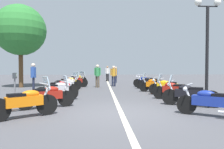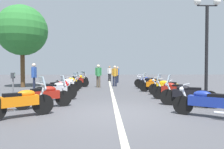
# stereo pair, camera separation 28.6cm
# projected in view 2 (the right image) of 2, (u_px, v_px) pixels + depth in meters

# --- Properties ---
(ground_plane) EXTENTS (80.00, 80.00, 0.00)m
(ground_plane) POSITION_uv_depth(u_px,v_px,m) (117.00, 113.00, 6.86)
(ground_plane) COLOR #4C4C51
(lane_centre_stripe) EXTENTS (29.20, 0.16, 0.01)m
(lane_centre_stripe) POSITION_uv_depth(u_px,v_px,m) (112.00, 91.00, 13.55)
(lane_centre_stripe) COLOR beige
(lane_centre_stripe) RESTS_ON ground_plane
(motorcycle_left_row_0) EXTENTS (1.32, 1.70, 1.21)m
(motorcycle_left_row_0) POSITION_uv_depth(u_px,v_px,m) (21.00, 102.00, 6.21)
(motorcycle_left_row_0) COLOR black
(motorcycle_left_row_0) RESTS_ON ground_plane
(motorcycle_left_row_1) EXTENTS (1.11, 1.91, 1.19)m
(motorcycle_left_row_1) POSITION_uv_depth(u_px,v_px,m) (45.00, 95.00, 7.74)
(motorcycle_left_row_1) COLOR black
(motorcycle_left_row_1) RESTS_ON ground_plane
(motorcycle_left_row_2) EXTENTS (1.02, 1.87, 1.00)m
(motorcycle_left_row_2) POSITION_uv_depth(u_px,v_px,m) (56.00, 90.00, 9.50)
(motorcycle_left_row_2) COLOR black
(motorcycle_left_row_2) RESTS_ON ground_plane
(motorcycle_left_row_3) EXTENTS (1.25, 1.69, 0.99)m
(motorcycle_left_row_3) POSITION_uv_depth(u_px,v_px,m) (60.00, 87.00, 11.11)
(motorcycle_left_row_3) COLOR black
(motorcycle_left_row_3) RESTS_ON ground_plane
(motorcycle_left_row_4) EXTENTS (1.41, 1.76, 1.21)m
(motorcycle_left_row_4) POSITION_uv_depth(u_px,v_px,m) (65.00, 85.00, 12.74)
(motorcycle_left_row_4) COLOR black
(motorcycle_left_row_4) RESTS_ON ground_plane
(motorcycle_left_row_5) EXTENTS (1.31, 1.79, 1.21)m
(motorcycle_left_row_5) POSITION_uv_depth(u_px,v_px,m) (69.00, 83.00, 14.33)
(motorcycle_left_row_5) COLOR black
(motorcycle_left_row_5) RESTS_ON ground_plane
(motorcycle_left_row_6) EXTENTS (1.28, 1.88, 1.22)m
(motorcycle_left_row_6) POSITION_uv_depth(u_px,v_px,m) (76.00, 81.00, 15.83)
(motorcycle_left_row_6) COLOR black
(motorcycle_left_row_6) RESTS_ON ground_plane
(motorcycle_left_row_7) EXTENTS (1.29, 1.73, 1.21)m
(motorcycle_left_row_7) POSITION_uv_depth(u_px,v_px,m) (76.00, 80.00, 17.44)
(motorcycle_left_row_7) COLOR black
(motorcycle_left_row_7) RESTS_ON ground_plane
(motorcycle_left_row_8) EXTENTS (1.23, 1.80, 1.01)m
(motorcycle_left_row_8) POSITION_uv_depth(u_px,v_px,m) (78.00, 79.00, 19.08)
(motorcycle_left_row_8) COLOR black
(motorcycle_left_row_8) RESTS_ON ground_plane
(motorcycle_right_row_0) EXTENTS (1.36, 1.79, 0.98)m
(motorcycle_right_row_0) POSITION_uv_depth(u_px,v_px,m) (208.00, 103.00, 6.23)
(motorcycle_right_row_0) COLOR black
(motorcycle_right_row_0) RESTS_ON ground_plane
(motorcycle_right_row_1) EXTENTS (1.11, 1.99, 1.21)m
(motorcycle_right_row_1) POSITION_uv_depth(u_px,v_px,m) (187.00, 94.00, 8.03)
(motorcycle_right_row_1) COLOR black
(motorcycle_right_row_1) RESTS_ON ground_plane
(motorcycle_right_row_2) EXTENTS (1.20, 1.75, 1.20)m
(motorcycle_right_row_2) POSITION_uv_depth(u_px,v_px,m) (172.00, 90.00, 9.59)
(motorcycle_right_row_2) COLOR black
(motorcycle_right_row_2) RESTS_ON ground_plane
(motorcycle_right_row_3) EXTENTS (1.14, 1.86, 0.99)m
(motorcycle_right_row_3) POSITION_uv_depth(u_px,v_px,m) (167.00, 87.00, 11.22)
(motorcycle_right_row_3) COLOR black
(motorcycle_right_row_3) RESTS_ON ground_plane
(motorcycle_right_row_4) EXTENTS (1.15, 1.83, 1.19)m
(motorcycle_right_row_4) POSITION_uv_depth(u_px,v_px,m) (155.00, 85.00, 12.70)
(motorcycle_right_row_4) COLOR black
(motorcycle_right_row_4) RESTS_ON ground_plane
(motorcycle_right_row_5) EXTENTS (1.29, 1.90, 1.00)m
(motorcycle_right_row_5) POSITION_uv_depth(u_px,v_px,m) (151.00, 83.00, 14.52)
(motorcycle_right_row_5) COLOR black
(motorcycle_right_row_5) RESTS_ON ground_plane
(motorcycle_right_row_6) EXTENTS (1.11, 1.89, 0.99)m
(motorcycle_right_row_6) POSITION_uv_depth(u_px,v_px,m) (147.00, 81.00, 15.94)
(motorcycle_right_row_6) COLOR black
(motorcycle_right_row_6) RESTS_ON ground_plane
(street_lamp_twin_globe) EXTENTS (0.32, 1.22, 4.62)m
(street_lamp_twin_globe) POSITION_uv_depth(u_px,v_px,m) (207.00, 30.00, 9.44)
(street_lamp_twin_globe) COLOR black
(street_lamp_twin_globe) RESTS_ON ground_plane
(parking_meter) EXTENTS (0.19, 0.15, 1.29)m
(parking_meter) POSITION_uv_depth(u_px,v_px,m) (13.00, 83.00, 8.23)
(parking_meter) COLOR slate
(parking_meter) RESTS_ON ground_plane
(traffic_cone_0) EXTENTS (0.36, 0.36, 0.61)m
(traffic_cone_0) POSITION_uv_depth(u_px,v_px,m) (184.00, 90.00, 11.22)
(traffic_cone_0) COLOR orange
(traffic_cone_0) RESTS_ON ground_plane
(bystander_0) EXTENTS (0.32, 0.52, 1.66)m
(bystander_0) POSITION_uv_depth(u_px,v_px,m) (115.00, 74.00, 16.80)
(bystander_0) COLOR #1E2338
(bystander_0) RESTS_ON ground_plane
(bystander_1) EXTENTS (0.32, 0.47, 1.70)m
(bystander_1) POSITION_uv_depth(u_px,v_px,m) (110.00, 72.00, 23.38)
(bystander_1) COLOR black
(bystander_1) RESTS_ON ground_plane
(bystander_2) EXTENTS (0.51, 0.32, 1.77)m
(bystander_2) POSITION_uv_depth(u_px,v_px,m) (34.00, 75.00, 12.98)
(bystander_2) COLOR #1E2338
(bystander_2) RESTS_ON ground_plane
(bystander_3) EXTENTS (0.32, 0.49, 1.74)m
(bystander_3) POSITION_uv_depth(u_px,v_px,m) (98.00, 74.00, 15.86)
(bystander_3) COLOR brown
(bystander_3) RESTS_ON ground_plane
(bystander_4) EXTENTS (0.49, 0.32, 1.61)m
(bystander_4) POSITION_uv_depth(u_px,v_px,m) (118.00, 73.00, 20.86)
(bystander_4) COLOR #1E2338
(bystander_4) RESTS_ON ground_plane
(roadside_tree_0) EXTENTS (3.81, 3.81, 6.25)m
(roadside_tree_0) POSITION_uv_depth(u_px,v_px,m) (22.00, 31.00, 15.98)
(roadside_tree_0) COLOR brown
(roadside_tree_0) RESTS_ON ground_plane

